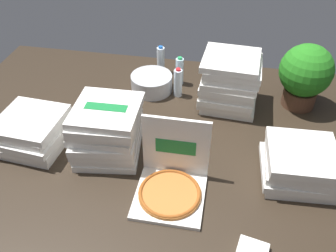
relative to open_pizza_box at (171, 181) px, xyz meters
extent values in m
cube|color=#2D2319|center=(-0.13, 0.30, -0.09)|extent=(3.20, 2.40, 0.02)
cube|color=white|center=(0.00, -0.05, -0.06)|extent=(0.38, 0.38, 0.02)
cylinder|color=#B77033|center=(0.00, -0.05, -0.04)|extent=(0.35, 0.35, 0.02)
torus|color=#9C501E|center=(0.00, -0.05, -0.03)|extent=(0.35, 0.35, 0.02)
cube|color=white|center=(0.00, 0.14, 0.14)|extent=(0.38, 0.03, 0.38)
cube|color=#197A38|center=(0.00, 0.13, 0.14)|extent=(0.23, 0.00, 0.10)
cube|color=white|center=(-0.44, 0.24, -0.06)|extent=(0.43, 0.43, 0.04)
cube|color=#197A38|center=(-0.44, 0.24, -0.03)|extent=(0.26, 0.10, 0.00)
cube|color=white|center=(-0.45, 0.25, -0.01)|extent=(0.43, 0.43, 0.04)
cube|color=white|center=(-0.45, 0.24, 0.03)|extent=(0.43, 0.43, 0.04)
cube|color=white|center=(-0.45, 0.24, 0.08)|extent=(0.43, 0.43, 0.04)
cube|color=white|center=(-0.45, 0.25, 0.12)|extent=(0.40, 0.40, 0.04)
cube|color=#197A38|center=(-0.45, 0.25, 0.14)|extent=(0.25, 0.08, 0.00)
cube|color=white|center=(-0.45, 0.26, 0.16)|extent=(0.41, 0.41, 0.04)
cube|color=white|center=(-0.44, 0.24, 0.21)|extent=(0.41, 0.41, 0.04)
cube|color=white|center=(-0.43, 0.26, 0.25)|extent=(0.39, 0.39, 0.04)
cube|color=#197A38|center=(-0.43, 0.26, 0.27)|extent=(0.25, 0.08, 0.00)
cube|color=white|center=(0.70, 0.24, -0.06)|extent=(0.41, 0.41, 0.04)
cube|color=#197A38|center=(0.70, 0.24, -0.03)|extent=(0.25, 0.08, 0.00)
cube|color=white|center=(0.69, 0.23, -0.01)|extent=(0.40, 0.40, 0.04)
cube|color=white|center=(0.71, 0.24, 0.03)|extent=(0.39, 0.39, 0.04)
cube|color=#197A38|center=(0.71, 0.24, 0.06)|extent=(0.25, 0.07, 0.00)
cube|color=white|center=(0.71, 0.24, 0.08)|extent=(0.39, 0.39, 0.04)
cube|color=#197A38|center=(0.71, 0.24, 0.10)|extent=(0.25, 0.07, 0.00)
cube|color=white|center=(0.71, 0.23, 0.12)|extent=(0.40, 0.40, 0.04)
cube|color=white|center=(-0.94, 0.23, -0.06)|extent=(0.41, 0.41, 0.04)
cube|color=#197A38|center=(-0.94, 0.23, -0.03)|extent=(0.25, 0.09, 0.00)
cube|color=white|center=(-0.94, 0.22, -0.01)|extent=(0.40, 0.40, 0.04)
cube|color=white|center=(-0.93, 0.21, 0.03)|extent=(0.42, 0.42, 0.04)
cube|color=#197A38|center=(-0.93, 0.21, 0.06)|extent=(0.26, 0.10, 0.00)
cube|color=white|center=(-0.95, 0.24, 0.08)|extent=(0.42, 0.42, 0.04)
cube|color=#197A38|center=(-0.95, 0.24, 0.10)|extent=(0.26, 0.09, 0.00)
cube|color=white|center=(-0.94, 0.23, 0.12)|extent=(0.41, 0.41, 0.04)
cube|color=white|center=(0.28, 0.91, -0.06)|extent=(0.41, 0.41, 0.04)
cube|color=#197A38|center=(0.28, 0.91, -0.03)|extent=(0.25, 0.09, 0.00)
cube|color=white|center=(0.26, 0.91, -0.01)|extent=(0.41, 0.41, 0.04)
cube|color=white|center=(0.26, 0.89, 0.03)|extent=(0.41, 0.41, 0.04)
cube|color=#197A38|center=(0.26, 0.89, 0.06)|extent=(0.25, 0.09, 0.00)
cube|color=white|center=(0.26, 0.91, 0.08)|extent=(0.41, 0.41, 0.04)
cube|color=white|center=(0.26, 0.90, 0.12)|extent=(0.41, 0.41, 0.04)
cube|color=white|center=(0.27, 0.90, 0.16)|extent=(0.40, 0.40, 0.04)
cube|color=#197A38|center=(0.27, 0.90, 0.19)|extent=(0.25, 0.08, 0.00)
cube|color=white|center=(0.28, 0.91, 0.21)|extent=(0.41, 0.41, 0.04)
cube|color=#197A38|center=(0.28, 0.91, 0.23)|extent=(0.25, 0.09, 0.00)
cube|color=white|center=(0.28, 0.91, 0.25)|extent=(0.40, 0.40, 0.04)
cube|color=white|center=(0.26, 0.91, 0.29)|extent=(0.41, 0.41, 0.04)
cylinder|color=#B7BABF|center=(-0.33, 0.99, -0.01)|extent=(0.32, 0.32, 0.13)
cylinder|color=silver|center=(-0.12, 0.95, 0.03)|extent=(0.06, 0.06, 0.22)
cylinder|color=red|center=(-0.12, 0.95, 0.15)|extent=(0.04, 0.04, 0.02)
cylinder|color=silver|center=(-0.13, 1.12, 0.03)|extent=(0.06, 0.06, 0.22)
cylinder|color=#239951|center=(-0.13, 1.12, 0.15)|extent=(0.04, 0.04, 0.02)
cylinder|color=white|center=(-0.31, 1.28, 0.03)|extent=(0.06, 0.06, 0.22)
cylinder|color=blue|center=(-0.31, 1.28, 0.15)|extent=(0.04, 0.04, 0.02)
cylinder|color=#513323|center=(0.78, 1.00, -0.01)|extent=(0.24, 0.24, 0.13)
sphere|color=#24791C|center=(0.78, 1.00, 0.22)|extent=(0.37, 0.37, 0.37)
camera|label=1|loc=(0.23, -1.35, 1.53)|focal=38.82mm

